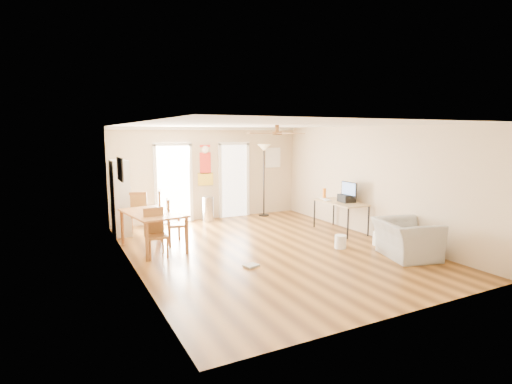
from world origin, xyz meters
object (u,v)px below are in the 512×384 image
computer_desk (340,217)px  bookshelf (120,197)px  printer (347,198)px  wastebasket_b (379,238)px  torchiere_lamp (264,180)px  armchair (406,239)px  dining_chair_right_a (170,214)px  dining_chair_far (139,213)px  wastebasket_a (340,242)px  dining_chair_near (156,234)px  trash_can (208,209)px  dining_chair_right_b (177,222)px  dining_table (153,231)px

computer_desk → bookshelf: bearing=155.7°
printer → wastebasket_b: printer is taller
torchiere_lamp → armchair: size_ratio=1.87×
dining_chair_right_a → dining_chair_far: 0.88m
wastebasket_a → computer_desk: bearing=51.6°
dining_chair_near → trash_can: (2.05, 2.64, -0.13)m
dining_chair_right_b → wastebasket_a: bearing=-110.5°
dining_chair_near → computer_desk: dining_chair_near is taller
dining_chair_near → torchiere_lamp: bearing=33.3°
dining_table → wastebasket_a: (3.56, -1.76, -0.26)m
bookshelf → trash_can: bookshelf is taller
dining_table → printer: 4.67m
computer_desk → dining_chair_right_b: bearing=170.6°
dining_chair_near → wastebasket_b: dining_chair_near is taller
trash_can → printer: size_ratio=1.88×
wastebasket_b → armchair: size_ratio=0.26×
bookshelf → dining_chair_right_b: 1.86m
dining_chair_right_b → bookshelf: bearing=42.5°
bookshelf → printer: 5.51m
dining_table → printer: size_ratio=4.33×
printer → wastebasket_b: 1.46m
bookshelf → wastebasket_b: size_ratio=6.12×
dining_chair_right_a → dining_chair_near: 1.47m
dining_chair_right_b → torchiere_lamp: bearing=-47.8°
dining_chair_right_b → trash_can: size_ratio=1.49×
dining_chair_far → wastebasket_b: 5.61m
dining_table → dining_chair_far: 1.41m
trash_can → wastebasket_a: 4.12m
dining_chair_near → wastebasket_b: 4.74m
dining_chair_near → trash_can: bearing=51.1°
bookshelf → wastebasket_b: bearing=-53.1°
dining_chair_near → computer_desk: (4.58, 0.03, -0.10)m
bookshelf → armchair: bookshelf is taller
printer → trash_can: bearing=140.1°
bookshelf → armchair: 6.52m
bookshelf → armchair: size_ratio=1.59×
dining_chair_near → dining_chair_far: bearing=87.3°
torchiere_lamp → wastebasket_b: size_ratio=7.19×
dining_chair_right_b → dining_chair_near: 0.93m
printer → computer_desk: bearing=142.1°
wastebasket_b → trash_can: bearing=122.0°
dining_table → dining_chair_right_a: (0.55, 0.73, 0.17)m
bookshelf → armchair: bearing=-60.4°
dining_chair_near → wastebasket_a: size_ratio=3.37×
dining_chair_far → wastebasket_a: 4.79m
wastebasket_a → armchair: size_ratio=0.25×
dining_chair_right_a → computer_desk: dining_chair_right_a is taller
printer → dining_chair_right_a: bearing=167.0°
dining_chair_near → computer_desk: bearing=-0.8°
dining_table → printer: printer is taller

